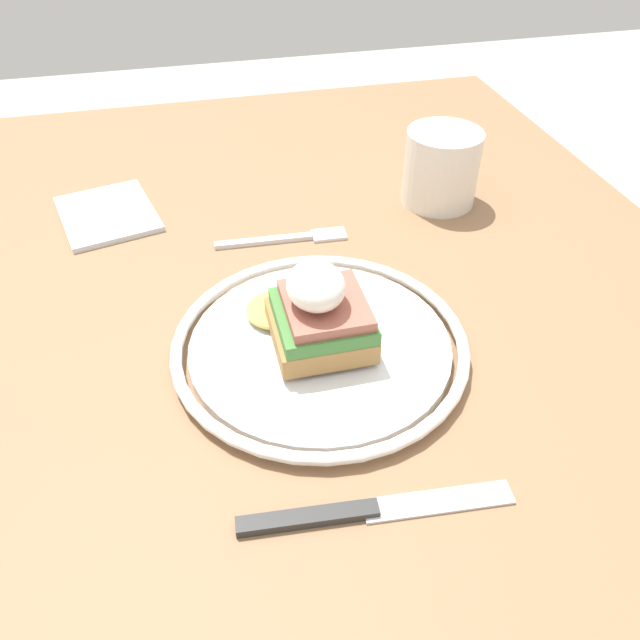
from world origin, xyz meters
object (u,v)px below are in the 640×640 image
object	(u,v)px
fork	(289,238)
knife	(355,512)
cup	(441,166)
napkin	(108,214)
plate	(320,345)
sandwich	(319,312)

from	to	relation	value
fork	knife	bearing A→B (deg)	-3.92
cup	napkin	bearing A→B (deg)	-98.25
knife	napkin	size ratio (longest dim) A/B	1.56
plate	fork	distance (m)	0.17
napkin	plate	bearing A→B (deg)	33.50
napkin	sandwich	bearing A→B (deg)	33.34
plate	sandwich	world-z (taller)	sandwich
sandwich	fork	xyz separation A→B (m)	(-0.17, 0.01, -0.04)
sandwich	fork	distance (m)	0.18
fork	plate	bearing A→B (deg)	-2.79
cup	napkin	xyz separation A→B (m)	(-0.05, -0.37, -0.04)
knife	sandwich	bearing A→B (deg)	175.12
fork	sandwich	bearing A→B (deg)	-3.06
cup	napkin	size ratio (longest dim) A/B	0.70
plate	napkin	xyz separation A→B (m)	(-0.27, -0.18, -0.00)
knife	cup	bearing A→B (deg)	151.08
fork	cup	xyz separation A→B (m)	(-0.04, 0.18, 0.04)
sandwich	fork	world-z (taller)	sandwich
sandwich	knife	size ratio (longest dim) A/B	0.59
fork	knife	xyz separation A→B (m)	(0.33, -0.02, 0.00)
knife	napkin	distance (m)	0.46
knife	fork	bearing A→B (deg)	176.08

